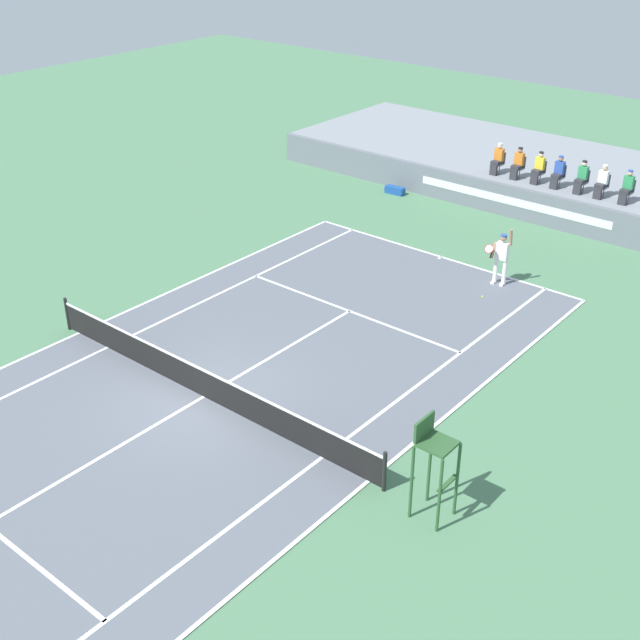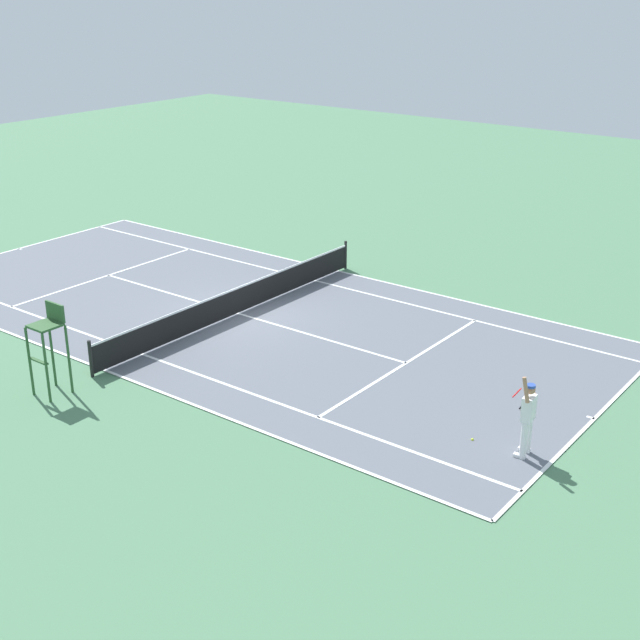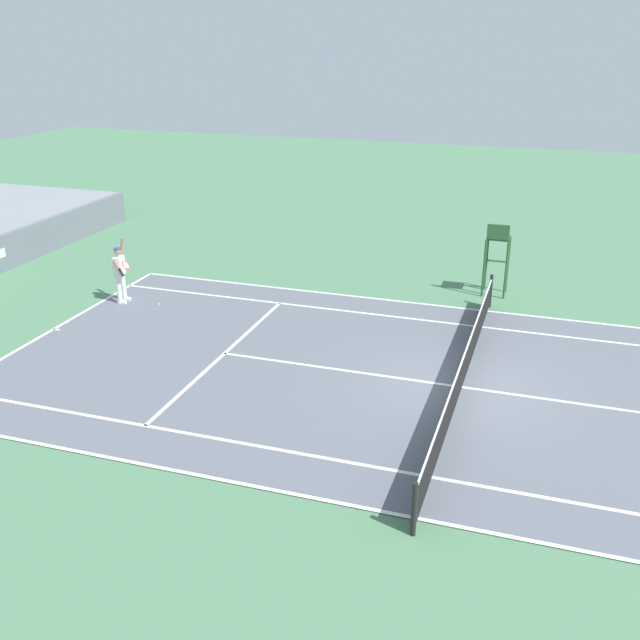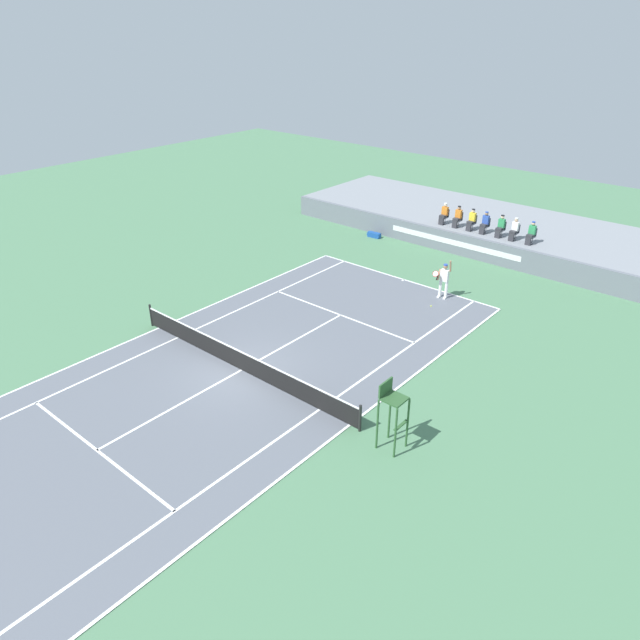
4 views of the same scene
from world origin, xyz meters
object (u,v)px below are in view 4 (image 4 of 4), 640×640
(spectator_seated_5, at_px, (514,230))
(tennis_player, at_px, (444,280))
(spectator_seated_1, at_px, (458,217))
(equipment_bag, at_px, (374,235))
(spectator_seated_2, at_px, (472,220))
(spectator_seated_4, at_px, (501,227))
(spectator_seated_6, at_px, (531,233))
(spectator_seated_3, at_px, (485,223))
(tennis_ball, at_px, (431,306))
(spectator_seated_0, at_px, (444,214))
(umpire_chair, at_px, (392,408))

(spectator_seated_5, distance_m, tennis_player, 6.98)
(spectator_seated_1, height_order, equipment_bag, spectator_seated_1)
(spectator_seated_2, xyz_separation_m, tennis_player, (2.19, -6.91, -0.91))
(spectator_seated_4, height_order, spectator_seated_6, same)
(spectator_seated_1, relative_size, equipment_bag, 1.38)
(spectator_seated_3, bearing_deg, tennis_ball, -79.89)
(spectator_seated_2, height_order, spectator_seated_5, same)
(spectator_seated_6, height_order, tennis_player, spectator_seated_6)
(spectator_seated_0, xyz_separation_m, spectator_seated_5, (4.50, 0.00, 0.00))
(tennis_ball, bearing_deg, spectator_seated_0, 116.93)
(spectator_seated_1, height_order, spectator_seated_4, same)
(spectator_seated_5, xyz_separation_m, tennis_ball, (-0.35, -8.17, -1.87))
(spectator_seated_1, bearing_deg, spectator_seated_5, 0.00)
(spectator_seated_0, relative_size, spectator_seated_6, 1.00)
(spectator_seated_1, distance_m, spectator_seated_3, 1.77)
(equipment_bag, bearing_deg, spectator_seated_0, 24.31)
(spectator_seated_0, height_order, spectator_seated_1, same)
(spectator_seated_0, bearing_deg, spectator_seated_4, 0.00)
(spectator_seated_4, height_order, spectator_seated_5, same)
(spectator_seated_1, relative_size, tennis_ball, 18.60)
(spectator_seated_6, bearing_deg, spectator_seated_4, 180.00)
(tennis_player, xyz_separation_m, tennis_ball, (0.11, -1.26, -0.96))
(spectator_seated_3, bearing_deg, spectator_seated_2, 180.00)
(umpire_chair, bearing_deg, spectator_seated_3, 107.80)
(spectator_seated_4, bearing_deg, spectator_seated_5, 0.00)
(equipment_bag, bearing_deg, spectator_seated_4, 13.07)
(spectator_seated_5, relative_size, umpire_chair, 0.52)
(spectator_seated_2, bearing_deg, spectator_seated_5, 0.00)
(tennis_player, relative_size, tennis_ball, 30.63)
(equipment_bag, bearing_deg, spectator_seated_6, 10.61)
(spectator_seated_2, bearing_deg, equipment_bag, -162.97)
(tennis_ball, bearing_deg, equipment_bag, 141.38)
(spectator_seated_4, bearing_deg, equipment_bag, -166.93)
(spectator_seated_3, distance_m, tennis_player, 7.10)
(spectator_seated_3, xyz_separation_m, spectator_seated_5, (1.80, 0.00, 0.00))
(tennis_ball, bearing_deg, spectator_seated_2, 105.76)
(tennis_player, bearing_deg, spectator_seated_1, 114.26)
(spectator_seated_0, bearing_deg, umpire_chair, -64.86)
(spectator_seated_4, bearing_deg, tennis_ball, -86.65)
(tennis_ball, bearing_deg, spectator_seated_1, 111.54)
(spectator_seated_4, relative_size, umpire_chair, 0.52)
(spectator_seated_0, bearing_deg, tennis_player, -59.70)
(equipment_bag, bearing_deg, spectator_seated_2, 17.03)
(spectator_seated_6, bearing_deg, spectator_seated_2, 180.00)
(spectator_seated_6, bearing_deg, equipment_bag, -169.39)
(spectator_seated_1, relative_size, spectator_seated_4, 1.00)
(tennis_player, bearing_deg, umpire_chair, -68.27)
(umpire_chair, bearing_deg, spectator_seated_0, 115.14)
(spectator_seated_1, xyz_separation_m, spectator_seated_3, (1.77, 0.00, 0.00))
(tennis_ball, relative_size, equipment_bag, 0.07)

